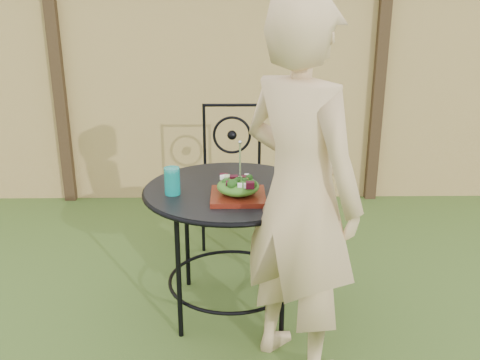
{
  "coord_description": "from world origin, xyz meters",
  "views": [
    {
      "loc": [
        0.1,
        -2.21,
        1.68
      ],
      "look_at": [
        0.14,
        0.48,
        0.75
      ],
      "focal_mm": 40.0,
      "sensor_mm": 36.0,
      "label": 1
    }
  ],
  "objects_px": {
    "patio_table": "(231,212)",
    "salad_plate": "(238,196)",
    "patio_chair": "(232,170)",
    "diner": "(300,196)"
  },
  "relations": [
    {
      "from": "patio_table",
      "to": "salad_plate",
      "type": "relative_size",
      "value": 3.42
    },
    {
      "from": "patio_chair",
      "to": "diner",
      "type": "xyz_separation_m",
      "value": [
        0.29,
        -1.44,
        0.35
      ]
    },
    {
      "from": "patio_table",
      "to": "salad_plate",
      "type": "height_order",
      "value": "salad_plate"
    },
    {
      "from": "patio_table",
      "to": "diner",
      "type": "height_order",
      "value": "diner"
    },
    {
      "from": "salad_plate",
      "to": "patio_table",
      "type": "bearing_deg",
      "value": 103.64
    },
    {
      "from": "patio_chair",
      "to": "diner",
      "type": "height_order",
      "value": "diner"
    },
    {
      "from": "patio_table",
      "to": "patio_chair",
      "type": "height_order",
      "value": "patio_chair"
    },
    {
      "from": "patio_chair",
      "to": "salad_plate",
      "type": "distance_m",
      "value": 1.15
    },
    {
      "from": "patio_chair",
      "to": "diner",
      "type": "relative_size",
      "value": 0.56
    },
    {
      "from": "diner",
      "to": "salad_plate",
      "type": "distance_m",
      "value": 0.42
    }
  ]
}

